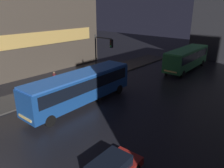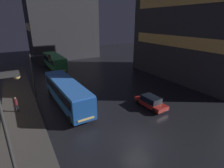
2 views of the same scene
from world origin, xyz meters
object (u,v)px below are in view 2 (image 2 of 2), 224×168
(bus_far, at_px, (54,61))
(traffic_light_main, at_px, (39,68))
(car_taxi, at_px, (151,102))
(street_lamp_sidewalk, at_px, (9,122))
(pedestrian_near, at_px, (16,103))
(bus_near, at_px, (67,91))

(bus_far, height_order, traffic_light_main, traffic_light_main)
(car_taxi, height_order, street_lamp_sidewalk, street_lamp_sidewalk)
(car_taxi, relative_size, street_lamp_sidewalk, 0.56)
(bus_far, bearing_deg, car_taxi, 103.03)
(pedestrian_near, bearing_deg, street_lamp_sidewalk, -166.21)
(car_taxi, relative_size, pedestrian_near, 2.39)
(bus_far, height_order, street_lamp_sidewalk, street_lamp_sidewalk)
(bus_far, bearing_deg, street_lamp_sidewalk, 72.47)
(pedestrian_near, xyz_separation_m, traffic_light_main, (3.52, 4.29, 2.81))
(bus_near, relative_size, traffic_light_main, 1.98)
(bus_near, relative_size, car_taxi, 2.74)
(pedestrian_near, height_order, street_lamp_sidewalk, street_lamp_sidewalk)
(bus_far, xyz_separation_m, pedestrian_near, (-8.33, -17.61, -0.74))
(bus_near, bearing_deg, bus_far, -99.83)
(car_taxi, xyz_separation_m, traffic_light_main, (-11.18, 11.03, 3.32))
(traffic_light_main, bearing_deg, street_lamp_sidewalk, -102.50)
(car_taxi, height_order, traffic_light_main, traffic_light_main)
(pedestrian_near, distance_m, traffic_light_main, 6.22)
(bus_near, relative_size, pedestrian_near, 6.53)
(pedestrian_near, bearing_deg, traffic_light_main, -25.19)
(car_taxi, relative_size, traffic_light_main, 0.72)
(bus_far, distance_m, car_taxi, 25.19)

